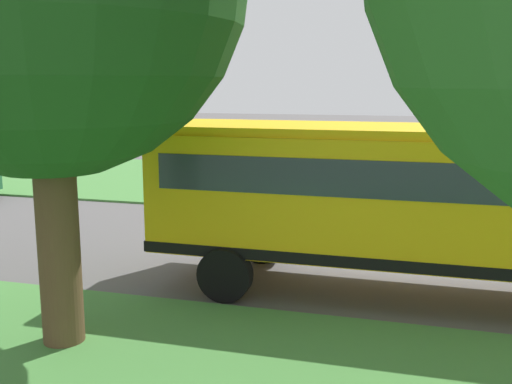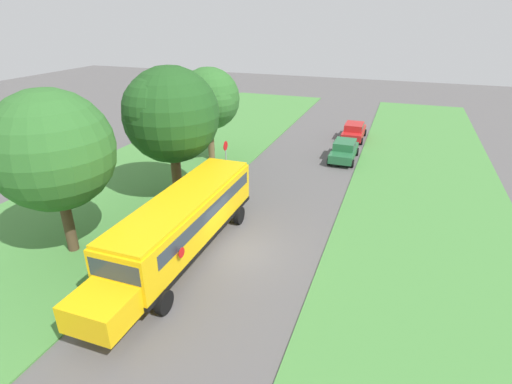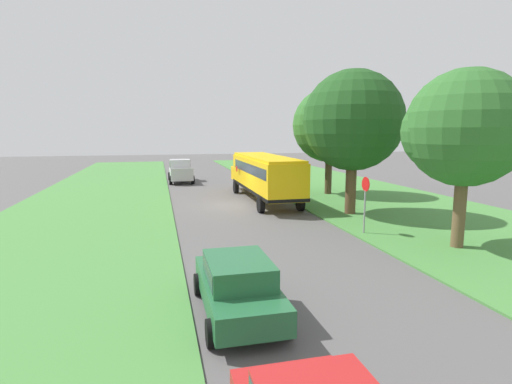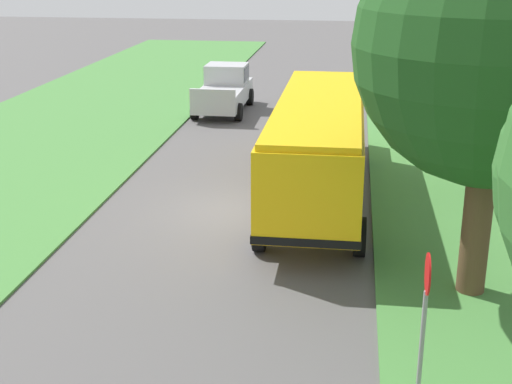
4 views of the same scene
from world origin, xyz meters
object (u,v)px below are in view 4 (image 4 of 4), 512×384
object	(u,v)px
pickup_truck	(225,88)
school_bus	(319,139)
oak_tree_roadside_mid	(500,40)
stop_sign	(425,312)

from	to	relation	value
pickup_truck	school_bus	bearing A→B (deg)	112.40
school_bus	oak_tree_roadside_mid	xyz separation A→B (m)	(-3.79, 5.52, 3.61)
pickup_truck	oak_tree_roadside_mid	world-z (taller)	oak_tree_roadside_mid
school_bus	stop_sign	world-z (taller)	school_bus
pickup_truck	stop_sign	xyz separation A→B (m)	(-7.30, 22.37, 0.66)
stop_sign	oak_tree_roadside_mid	bearing A→B (deg)	-109.18
oak_tree_roadside_mid	stop_sign	xyz separation A→B (m)	(1.57, 4.53, -3.80)
school_bus	stop_sign	xyz separation A→B (m)	(-2.22, 10.04, -0.19)
oak_tree_roadside_mid	school_bus	bearing A→B (deg)	-55.48
school_bus	pickup_truck	bearing A→B (deg)	-67.60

